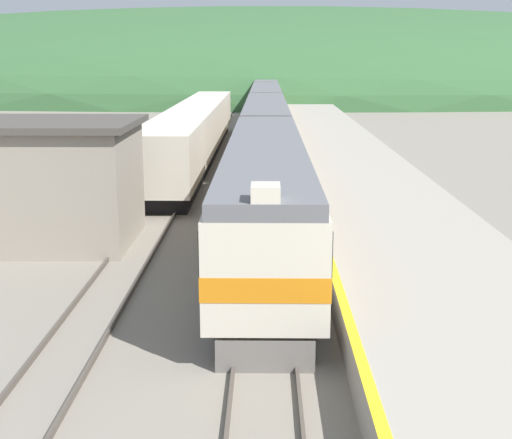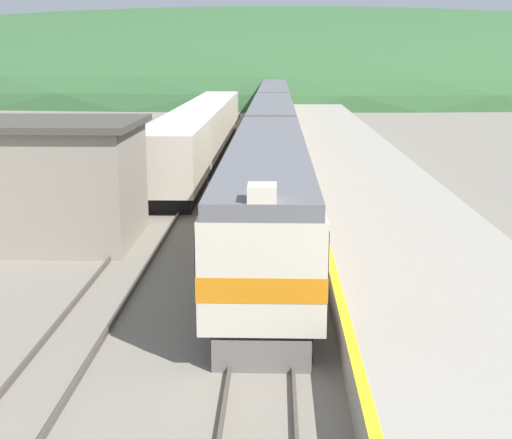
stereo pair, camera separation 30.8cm
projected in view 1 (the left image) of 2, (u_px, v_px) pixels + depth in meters
The scene contains 10 objects.
track_main at pixel (266, 131), 65.20m from camera, with size 1.52×180.00×0.16m.
track_siding at pixel (214, 131), 65.26m from camera, with size 1.52×180.00×0.16m.
platform at pixel (343, 158), 45.56m from camera, with size 6.30×140.00×1.01m.
distant_hills at pixel (266, 90), 138.39m from camera, with size 238.06×107.13×30.81m.
station_shed at pixel (33, 182), 26.72m from camera, with size 7.93×5.80×4.63m.
express_train_lead_car at pixel (266, 192), 25.84m from camera, with size 2.93×21.62×4.25m.
carriage_second at pixel (266, 128), 47.95m from camera, with size 2.92×21.56×3.89m.
carriage_third at pixel (266, 105), 69.80m from camera, with size 2.92×21.56×3.89m.
carriage_fourth at pixel (266, 92), 91.64m from camera, with size 2.92×21.56×3.89m.
siding_train at pixel (196, 131), 48.34m from camera, with size 2.90×36.41×3.59m.
Camera 1 is at (-0.00, 4.66, 7.03)m, focal length 50.00 mm.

